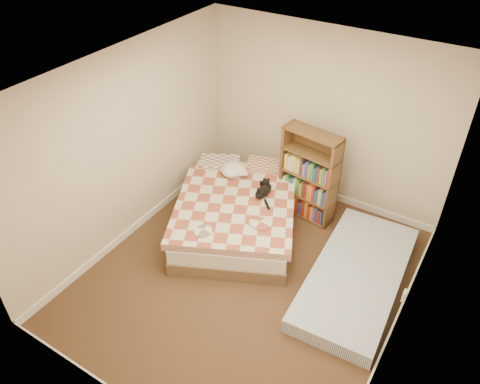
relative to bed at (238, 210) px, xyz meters
The scene contains 6 objects.
room 1.35m from the bed, 50.57° to the right, with size 3.51×4.01×2.51m.
bed is the anchor object (origin of this frame).
bookshelf 1.04m from the bed, 46.95° to the left, with size 0.83×0.38×1.32m.
floor_mattress 1.78m from the bed, ahead, with size 0.97×2.16×0.19m, color #657DA8.
black_cat 0.47m from the bed, 40.50° to the left, with size 0.26×0.58×0.13m.
white_dog 0.59m from the bed, 129.19° to the left, with size 0.46×0.46×0.17m.
Camera 1 is at (2.01, -3.42, 4.22)m, focal length 35.00 mm.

